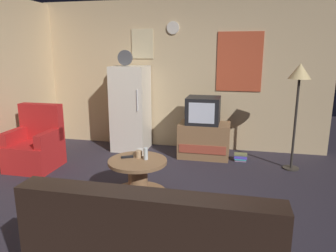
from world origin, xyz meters
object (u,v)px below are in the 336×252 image
at_px(tv_stand, 204,140).
at_px(remote_control, 127,157).
at_px(mug_ceramic_white, 140,152).
at_px(armchair, 36,146).
at_px(standing_lamp, 299,80).
at_px(wine_glass, 146,154).
at_px(book_stack, 241,157).
at_px(coffee_table, 138,178).
at_px(mug_ceramic_tan, 139,154).
at_px(crt_tv, 203,110).
at_px(fridge, 131,108).

height_order(tv_stand, remote_control, tv_stand).
height_order(mug_ceramic_white, armchair, armchair).
bearing_deg(mug_ceramic_white, standing_lamp, 31.15).
distance_m(wine_glass, book_stack, 1.99).
relative_size(wine_glass, book_stack, 0.72).
distance_m(remote_control, book_stack, 2.12).
relative_size(coffee_table, book_stack, 3.46).
bearing_deg(remote_control, mug_ceramic_tan, -11.92).
distance_m(standing_lamp, wine_glass, 2.47).
xyz_separation_m(coffee_table, wine_glass, (0.09, 0.04, 0.31)).
xyz_separation_m(tv_stand, crt_tv, (-0.03, -0.00, 0.51)).
bearing_deg(armchair, tv_stand, 23.07).
bearing_deg(tv_stand, standing_lamp, -12.02).
distance_m(armchair, book_stack, 3.24).
distance_m(crt_tv, armchair, 2.70).
relative_size(tv_stand, coffee_table, 1.17).
distance_m(crt_tv, mug_ceramic_tan, 1.73).
distance_m(wine_glass, remote_control, 0.25).
bearing_deg(armchair, mug_ceramic_white, -14.11).
height_order(remote_control, armchair, armchair).
relative_size(fridge, standing_lamp, 1.11).
xyz_separation_m(coffee_table, armchair, (-1.84, 0.62, 0.10)).
distance_m(tv_stand, standing_lamp, 1.76).
xyz_separation_m(tv_stand, armchair, (-2.47, -1.05, 0.05)).
height_order(standing_lamp, mug_ceramic_tan, standing_lamp).
relative_size(coffee_table, wine_glass, 4.80).
relative_size(standing_lamp, coffee_table, 2.21).
relative_size(fridge, book_stack, 8.52).
bearing_deg(remote_control, mug_ceramic_white, 12.31).
relative_size(crt_tv, wine_glass, 3.60).
distance_m(tv_stand, mug_ceramic_white, 1.66).
height_order(coffee_table, mug_ceramic_tan, mug_ceramic_tan).
bearing_deg(standing_lamp, remote_control, -148.26).
relative_size(wine_glass, remote_control, 1.00).
xyz_separation_m(crt_tv, mug_ceramic_tan, (-0.62, -1.59, -0.29)).
height_order(crt_tv, book_stack, crt_tv).
xyz_separation_m(mug_ceramic_white, mug_ceramic_tan, (-0.00, -0.08, 0.00)).
bearing_deg(book_stack, standing_lamp, -14.93).
bearing_deg(armchair, wine_glass, -16.82).
xyz_separation_m(standing_lamp, mug_ceramic_white, (-2.02, -1.22, -0.84)).
xyz_separation_m(coffee_table, book_stack, (1.25, 1.59, -0.17)).
relative_size(tv_stand, standing_lamp, 0.53).
relative_size(tv_stand, remote_control, 5.60).
height_order(mug_ceramic_white, book_stack, mug_ceramic_white).
distance_m(crt_tv, book_stack, 0.98).
relative_size(crt_tv, standing_lamp, 0.34).
height_order(coffee_table, wine_glass, wine_glass).
bearing_deg(book_stack, coffee_table, -128.20).
height_order(tv_stand, book_stack, tv_stand).
bearing_deg(wine_glass, book_stack, 53.24).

